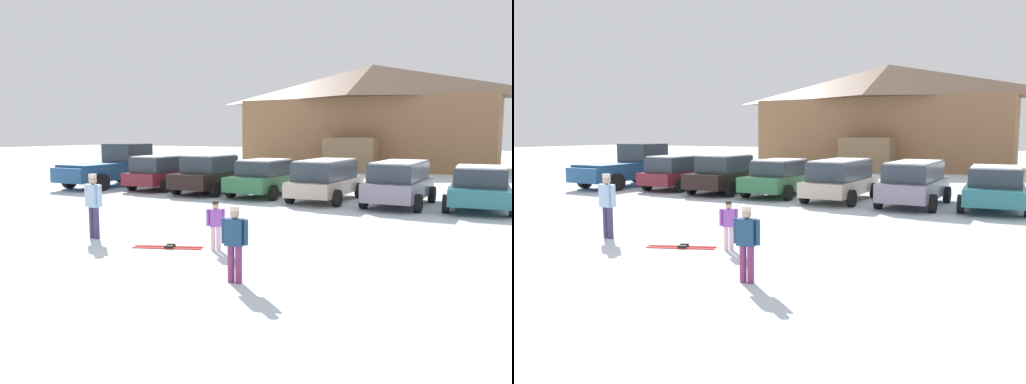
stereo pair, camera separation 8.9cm
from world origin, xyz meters
TOP-DOWN VIEW (x-y plane):
  - ground at (0.00, 0.00)m, footprint 160.00×160.00m
  - ski_lodge at (-3.04, 33.92)m, footprint 19.00×10.84m
  - parked_maroon_van at (-7.86, 14.21)m, footprint 2.27×4.52m
  - parked_black_sedan at (-5.00, 13.89)m, footprint 2.33×4.58m
  - parked_green_coupe at (-2.29, 14.08)m, footprint 2.21×4.60m
  - parked_beige_suv at (0.57, 13.70)m, footprint 2.14×4.58m
  - parked_grey_wagon at (3.47, 13.70)m, footprint 2.17×4.56m
  - parked_teal_hatchback at (6.20, 14.07)m, footprint 2.44×4.60m
  - pickup_truck at (-11.02, 14.12)m, footprint 2.43×5.96m
  - skier_adult_in_blue_parka at (-2.26, 4.09)m, footprint 0.61×0.30m
  - skier_child_in_purple_jacket at (1.27, 4.37)m, footprint 0.35×0.31m
  - skier_teen_in_navy_coat at (2.91, 2.43)m, footprint 0.52×0.24m
  - pair_of_skis at (0.11, 4.09)m, footprint 1.65×0.87m

SIDE VIEW (x-z plane):
  - ground at x=0.00m, z-range 0.00..0.00m
  - pair_of_skis at x=0.11m, z-range -0.02..0.06m
  - skier_child_in_purple_jacket at x=1.27m, z-range 0.08..1.24m
  - skier_teen_in_navy_coat at x=2.91m, z-range 0.09..1.50m
  - parked_teal_hatchback at x=6.20m, z-range 0.02..1.58m
  - parked_green_coupe at x=-2.29m, z-range 0.02..1.60m
  - parked_black_sedan at x=-5.00m, z-range 0.00..1.74m
  - parked_maroon_van at x=-7.86m, z-range 0.07..1.71m
  - parked_beige_suv at x=0.57m, z-range 0.07..1.72m
  - parked_grey_wagon at x=3.47m, z-range 0.07..1.73m
  - skier_adult_in_blue_parka at x=-2.26m, z-range 0.11..1.78m
  - pickup_truck at x=-11.02m, z-range -0.08..2.07m
  - ski_lodge at x=-3.04m, z-range 0.06..8.04m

